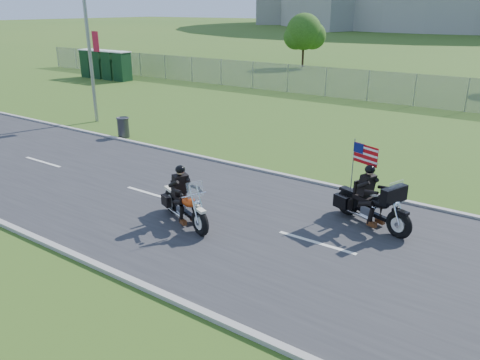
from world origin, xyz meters
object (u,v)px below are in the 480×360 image
Objects in this scene: porta_toilet_c at (100,65)px; porta_toilet_a at (122,67)px; porta_toilet_b at (111,66)px; streetlight at (89,11)px; motorcycle_lead at (184,206)px; motorcycle_follow at (372,206)px; trash_can at (123,128)px; porta_toilet_d at (89,64)px.

porta_toilet_a is at bearing 0.00° from porta_toilet_c.
streetlight is at bearing -43.35° from porta_toilet_b.
porta_toilet_a is 0.94× the size of motorcycle_lead.
porta_toilet_b is (-11.42, 10.78, -4.49)m from streetlight.
motorcycle_follow is (16.76, -4.34, -5.04)m from streetlight.
trash_can is (-8.61, 5.53, -0.08)m from motorcycle_lead.
streetlight is 15.13m from motorcycle_lead.
trash_can is (17.90, -12.45, -0.68)m from porta_toilet_d.
streetlight is 10.74× the size of trash_can.
porta_toilet_d is at bearing 145.19° from trash_can.
porta_toilet_c is at bearing 166.75° from motorcycle_lead.
porta_toilet_c is at bearing 180.00° from porta_toilet_b.
streetlight is 4.35× the size of porta_toilet_c.
motorcycle_follow reaches higher than motorcycle_lead.
motorcycle_follow is at bearing -27.08° from porta_toilet_c.
porta_toilet_c reaches higher than trash_can.
streetlight is 18.03m from motorcycle_follow.
motorcycle_follow is at bearing -29.46° from porta_toilet_a.
motorcycle_lead is at bearing -34.15° from porta_toilet_d.
motorcycle_lead is at bearing -30.38° from streetlight.
streetlight is 6.57m from trash_can.
porta_toilet_b and porta_toilet_d have the same top height.
streetlight reaches higher than trash_can.
porta_toilet_a is 2.80m from porta_toilet_c.
porta_toilet_c reaches higher than motorcycle_lead.
trash_can is at bearing -34.81° from porta_toilet_d.
trash_can is at bearing -171.07° from motorcycle_follow.
porta_toilet_b reaches higher than motorcycle_follow.
porta_toilet_d is 0.91× the size of motorcycle_follow.
porta_toilet_b and porta_toilet_c have the same top height.
porta_toilet_b is 0.94× the size of motorcycle_lead.
streetlight is 4.35× the size of porta_toilet_d.
porta_toilet_a is 1.40m from porta_toilet_b.
porta_toilet_a reaches higher than trash_can.
porta_toilet_a is 4.20m from porta_toilet_d.
motorcycle_lead is (26.51, -17.98, -0.61)m from porta_toilet_d.
porta_toilet_a and porta_toilet_b have the same top height.
trash_can is at bearing 169.62° from motorcycle_lead.
motorcycle_lead is 0.96× the size of motorcycle_follow.
porta_toilet_d is (-1.40, 0.00, 0.00)m from porta_toilet_c.
motorcycle_follow is 13.35m from trash_can.
porta_toilet_d is at bearing 142.83° from streetlight.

